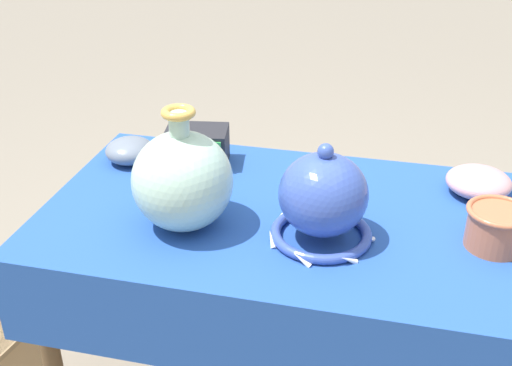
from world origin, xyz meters
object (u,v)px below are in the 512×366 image
object	(u,v)px
vase_dome_bell	(323,200)
cup_wide_terracotta	(497,227)
mosaic_tile_box	(197,147)
vase_tall_bulbous	(182,180)
bowl_shallow_rose	(479,182)
bowl_shallow_slate	(130,150)

from	to	relation	value
vase_dome_bell	cup_wide_terracotta	bearing A→B (deg)	8.18
mosaic_tile_box	vase_tall_bulbous	bearing A→B (deg)	-86.74
vase_dome_bell	cup_wide_terracotta	size ratio (longest dim) A/B	1.76
cup_wide_terracotta	bowl_shallow_rose	xyz separation A→B (m)	(-0.02, 0.23, -0.02)
vase_dome_bell	bowl_shallow_slate	bearing A→B (deg)	155.40
cup_wide_terracotta	bowl_shallow_slate	world-z (taller)	cup_wide_terracotta
mosaic_tile_box	bowl_shallow_slate	distance (m)	0.18
vase_dome_bell	bowl_shallow_rose	size ratio (longest dim) A/B	1.52
bowl_shallow_rose	bowl_shallow_slate	distance (m)	0.89
cup_wide_terracotta	bowl_shallow_slate	xyz separation A→B (m)	(-0.90, 0.20, -0.02)
mosaic_tile_box	cup_wide_terracotta	world-z (taller)	mosaic_tile_box
vase_tall_bulbous	cup_wide_terracotta	bearing A→B (deg)	6.03
vase_dome_bell	mosaic_tile_box	xyz separation A→B (m)	(-0.37, 0.28, -0.04)
mosaic_tile_box	vase_dome_bell	bearing A→B (deg)	-46.61
vase_tall_bulbous	bowl_shallow_slate	xyz separation A→B (m)	(-0.24, 0.27, -0.08)
cup_wide_terracotta	mosaic_tile_box	bearing A→B (deg)	162.57
cup_wide_terracotta	bowl_shallow_slate	size ratio (longest dim) A/B	1.04
cup_wide_terracotta	vase_dome_bell	bearing A→B (deg)	-171.82
vase_tall_bulbous	vase_dome_bell	xyz separation A→B (m)	(0.30, 0.02, -0.02)
bowl_shallow_rose	vase_tall_bulbous	bearing A→B (deg)	-154.98
vase_tall_bulbous	bowl_shallow_rose	size ratio (longest dim) A/B	1.80
bowl_shallow_rose	vase_dome_bell	bearing A→B (deg)	-140.36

